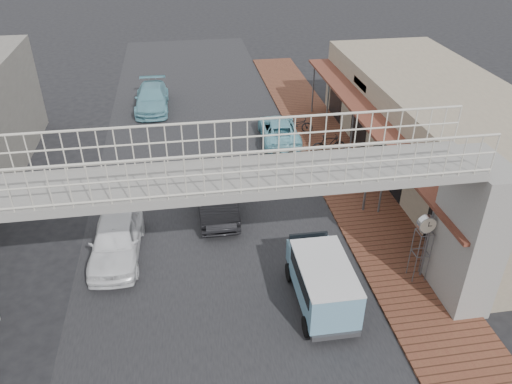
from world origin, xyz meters
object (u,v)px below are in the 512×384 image
object	(u,v)px
white_hatchback	(116,239)
street_clock	(426,227)
dark_sedan	(216,196)
motorcycle_near	(296,124)
angkot_curb	(279,130)
motorcycle_far	(329,145)
angkot_far	(152,98)
angkot_van	(322,278)
arrow_sign	(385,154)

from	to	relation	value
white_hatchback	street_clock	world-z (taller)	street_clock
street_clock	dark_sedan	bearing A→B (deg)	138.98
dark_sedan	motorcycle_near	size ratio (longest dim) A/B	2.44
white_hatchback	angkot_curb	xyz separation A→B (m)	(7.76, 8.76, -0.15)
street_clock	white_hatchback	bearing A→B (deg)	162.70
dark_sedan	motorcycle_far	xyz separation A→B (m)	(6.02, 4.12, -0.09)
angkot_far	motorcycle_far	bearing A→B (deg)	-40.10
angkot_curb	angkot_far	bearing A→B (deg)	-36.18
dark_sedan	angkot_van	size ratio (longest dim) A/B	1.20
white_hatchback	motorcycle_far	bearing A→B (deg)	35.91
motorcycle_far	angkot_van	bearing A→B (deg)	163.15
white_hatchback	dark_sedan	world-z (taller)	white_hatchback
dark_sedan	angkot_van	distance (m)	6.69
angkot_van	motorcycle_near	xyz separation A→B (m)	(2.19, 13.01, -0.56)
arrow_sign	angkot_van	bearing A→B (deg)	-145.84
angkot_curb	angkot_van	xyz separation A→B (m)	(-1.09, -12.43, 0.54)
dark_sedan	arrow_sign	distance (m)	7.05
white_hatchback	angkot_curb	bearing A→B (deg)	50.94
white_hatchback	street_clock	size ratio (longest dim) A/B	1.69
angkot_curb	angkot_far	xyz separation A→B (m)	(-6.76, 5.52, 0.11)
motorcycle_far	motorcycle_near	bearing A→B (deg)	20.03
street_clock	motorcycle_far	bearing A→B (deg)	91.25
angkot_curb	angkot_far	distance (m)	8.73
motorcycle_far	arrow_sign	world-z (taller)	arrow_sign
dark_sedan	angkot_curb	size ratio (longest dim) A/B	1.04
angkot_van	motorcycle_far	size ratio (longest dim) A/B	2.06
dark_sedan	angkot_far	world-z (taller)	dark_sedan
motorcycle_near	street_clock	distance (m)	12.50
angkot_far	angkot_van	world-z (taller)	angkot_van
motorcycle_near	street_clock	xyz separation A→B (m)	(1.40, -12.31, 1.64)
white_hatchback	motorcycle_near	size ratio (longest dim) A/B	2.40
motorcycle_near	motorcycle_far	xyz separation A→B (m)	(1.00, -2.83, 0.06)
motorcycle_near	arrow_sign	bearing A→B (deg)	-152.87
angkot_far	street_clock	size ratio (longest dim) A/B	1.87
dark_sedan	angkot_curb	world-z (taller)	dark_sedan
street_clock	arrow_sign	bearing A→B (deg)	84.49
dark_sedan	angkot_far	xyz separation A→B (m)	(-2.84, 11.90, -0.03)
angkot_van	street_clock	xyz separation A→B (m)	(3.58, 0.69, 1.08)
angkot_curb	angkot_van	bearing A→B (deg)	88.06
angkot_van	dark_sedan	bearing A→B (deg)	115.34
angkot_far	arrow_sign	distance (m)	16.04
angkot_van	motorcycle_far	xyz separation A→B (m)	(3.19, 10.18, -0.50)
angkot_curb	dark_sedan	bearing A→B (deg)	61.49
angkot_van	arrow_sign	size ratio (longest dim) A/B	1.20
dark_sedan	angkot_van	bearing A→B (deg)	-65.54
angkot_far	motorcycle_near	world-z (taller)	angkot_far
arrow_sign	motorcycle_near	bearing A→B (deg)	83.73
dark_sedan	arrow_sign	xyz separation A→B (m)	(6.76, -0.82, 1.82)
angkot_van	motorcycle_far	bearing A→B (deg)	72.88
white_hatchback	arrow_sign	distance (m)	10.87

